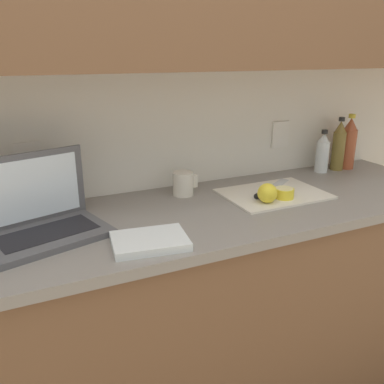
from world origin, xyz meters
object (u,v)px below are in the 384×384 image
object	(u,v)px
cutting_board	(274,194)
lemon_half_cut	(284,193)
bottle_oil_tall	(339,146)
bottle_water_clear	(349,144)
measuring_cup	(183,184)
laptop	(40,216)
knife	(267,190)
lemon_whole_beside	(267,193)
bottle_green_soda	(322,153)

from	to	relation	value
cutting_board	lemon_half_cut	size ratio (longest dim) A/B	5.31
bottle_oil_tall	bottle_water_clear	world-z (taller)	bottle_water_clear
bottle_oil_tall	measuring_cup	world-z (taller)	bottle_oil_tall
lemon_half_cut	measuring_cup	distance (m)	0.39
laptop	knife	xyz separation A→B (m)	(0.86, 0.02, -0.04)
lemon_whole_beside	bottle_oil_tall	world-z (taller)	bottle_oil_tall
bottle_green_soda	bottle_water_clear	world-z (taller)	bottle_water_clear
cutting_board	bottle_water_clear	world-z (taller)	bottle_water_clear
cutting_board	bottle_green_soda	bearing A→B (deg)	24.22
bottle_water_clear	lemon_half_cut	bearing A→B (deg)	-156.34
cutting_board	measuring_cup	bearing A→B (deg)	155.22
lemon_half_cut	bottle_water_clear	xyz separation A→B (m)	(0.56, 0.25, 0.09)
lemon_whole_beside	bottle_oil_tall	distance (m)	0.65
lemon_whole_beside	knife	bearing A→B (deg)	55.97
laptop	lemon_whole_beside	world-z (taller)	laptop
laptop	cutting_board	size ratio (longest dim) A/B	1.02
cutting_board	bottle_oil_tall	bearing A→B (deg)	19.93
knife	bottle_oil_tall	world-z (taller)	bottle_oil_tall
cutting_board	lemon_whole_beside	xyz separation A→B (m)	(-0.09, -0.08, 0.04)
bottle_water_clear	measuring_cup	xyz separation A→B (m)	(-0.89, -0.03, -0.07)
knife	bottle_water_clear	xyz separation A→B (m)	(0.58, 0.16, 0.10)
lemon_whole_beside	measuring_cup	xyz separation A→B (m)	(-0.24, 0.23, 0.00)
cutting_board	bottle_water_clear	bearing A→B (deg)	17.86
cutting_board	measuring_cup	world-z (taller)	measuring_cup
cutting_board	knife	world-z (taller)	knife
knife	lemon_whole_beside	distance (m)	0.12
bottle_water_clear	bottle_green_soda	bearing A→B (deg)	180.00
lemon_whole_beside	cutting_board	bearing A→B (deg)	42.10
bottle_water_clear	measuring_cup	size ratio (longest dim) A/B	2.58
laptop	bottle_water_clear	xyz separation A→B (m)	(1.44, 0.18, 0.06)
knife	measuring_cup	bearing A→B (deg)	124.26
laptop	cutting_board	bearing A→B (deg)	-15.64
bottle_green_soda	bottle_oil_tall	bearing A→B (deg)	0.00
cutting_board	lemon_whole_beside	size ratio (longest dim) A/B	5.41
laptop	cutting_board	xyz separation A→B (m)	(0.88, 0.00, -0.06)
bottle_water_clear	cutting_board	bearing A→B (deg)	-162.14
cutting_board	bottle_oil_tall	world-z (taller)	bottle_oil_tall
bottle_oil_tall	lemon_half_cut	bearing A→B (deg)	-153.75
knife	bottle_oil_tall	xyz separation A→B (m)	(0.52, 0.16, 0.10)
cutting_board	bottle_green_soda	xyz separation A→B (m)	(0.40, 0.18, 0.09)
cutting_board	bottle_oil_tall	distance (m)	0.54
cutting_board	knife	size ratio (longest dim) A/B	1.47
laptop	bottle_green_soda	xyz separation A→B (m)	(1.28, 0.18, 0.03)
lemon_half_cut	measuring_cup	world-z (taller)	measuring_cup
knife	bottle_water_clear	distance (m)	0.61
laptop	lemon_half_cut	xyz separation A→B (m)	(0.88, -0.06, -0.03)
cutting_board	knife	bearing A→B (deg)	143.13
lemon_whole_beside	bottle_green_soda	size ratio (longest dim) A/B	0.37
bottle_oil_tall	measuring_cup	size ratio (longest dim) A/B	2.47
bottle_oil_tall	laptop	bearing A→B (deg)	-172.41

